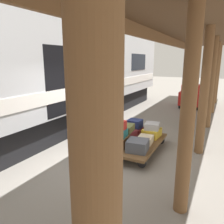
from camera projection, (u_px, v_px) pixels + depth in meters
ground_plane at (115, 157)px, 5.92m from camera, size 60.00×60.00×0.00m
platform_canopy at (202, 24)px, 4.31m from camera, size 3.20×20.09×3.56m
train_car at (22, 76)px, 6.90m from camera, size 3.02×18.37×4.00m
luggage_cart at (135, 143)px, 6.27m from camera, size 1.28×2.19×0.29m
suitcase_brown_leather at (117, 142)px, 5.83m from camera, size 0.52×0.64×0.27m
suitcase_cream_canvas at (145, 140)px, 6.10m from camera, size 0.43×0.52×0.20m
suitcase_maroon_trunk at (134, 131)px, 6.88m from camera, size 0.52×0.50×0.20m
suitcase_slate_roller at (138, 146)px, 5.57m from camera, size 0.56×0.56×0.29m
suitcase_burgundy_valise at (126, 136)px, 6.35m from camera, size 0.49×0.68×0.26m
suitcase_yellow_case at (152, 133)px, 6.62m from camera, size 0.49×0.60×0.25m
suitcase_olive_duffel at (127, 128)px, 6.28m from camera, size 0.36×0.58×0.19m
suitcase_gray_aluminum at (152, 126)px, 6.55m from camera, size 0.48×0.50×0.19m
suitcase_teal_softside at (119, 133)px, 5.79m from camera, size 0.43×0.49×0.20m
suitcase_red_plastic at (118, 126)px, 5.71m from camera, size 0.34×0.46×0.23m
suitcase_navy_fabric at (135, 124)px, 6.86m from camera, size 0.43×0.41×0.25m
porter_in_overalls at (106, 117)px, 6.38m from camera, size 0.73×0.57×1.70m
porter_by_door at (81, 116)px, 6.52m from camera, size 0.73×0.58×1.70m
baggage_tug at (191, 96)px, 11.98m from camera, size 1.12×1.71×1.30m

